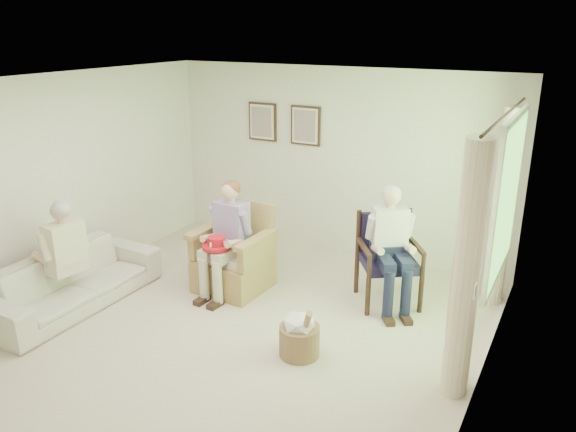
% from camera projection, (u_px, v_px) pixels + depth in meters
% --- Properties ---
extents(floor, '(5.50, 5.50, 0.00)m').
position_uv_depth(floor, '(226.00, 335.00, 5.95)').
color(floor, beige).
rests_on(floor, ground).
extents(back_wall, '(5.00, 0.04, 2.60)m').
position_uv_depth(back_wall, '(335.00, 162.00, 7.81)').
color(back_wall, silver).
rests_on(back_wall, ground).
extents(left_wall, '(0.04, 5.50, 2.60)m').
position_uv_depth(left_wall, '(48.00, 186.00, 6.65)').
color(left_wall, silver).
rests_on(left_wall, ground).
extents(right_wall, '(0.04, 5.50, 2.60)m').
position_uv_depth(right_wall, '(484.00, 270.00, 4.40)').
color(right_wall, silver).
rests_on(right_wall, ground).
extents(ceiling, '(5.00, 5.50, 0.02)m').
position_uv_depth(ceiling, '(216.00, 85.00, 5.10)').
color(ceiling, white).
rests_on(ceiling, back_wall).
extents(window, '(0.13, 2.50, 1.63)m').
position_uv_depth(window, '(507.00, 196.00, 5.32)').
color(window, '#2D6B23').
rests_on(window, right_wall).
extents(curtain_left, '(0.34, 0.34, 2.30)m').
position_uv_depth(curtain_left, '(466.00, 273.00, 4.71)').
color(curtain_left, beige).
rests_on(curtain_left, ground).
extents(curtain_right, '(0.34, 0.34, 2.30)m').
position_uv_depth(curtain_right, '(503.00, 209.00, 6.34)').
color(curtain_right, beige).
rests_on(curtain_right, ground).
extents(framed_print_left, '(0.45, 0.05, 0.55)m').
position_uv_depth(framed_print_left, '(262.00, 122.00, 8.14)').
color(framed_print_left, '#382114').
rests_on(framed_print_left, back_wall).
extents(framed_print_right, '(0.45, 0.05, 0.55)m').
position_uv_depth(framed_print_right, '(305.00, 126.00, 7.83)').
color(framed_print_right, '#382114').
rests_on(framed_print_right, back_wall).
extents(wicker_armchair, '(0.82, 0.82, 1.05)m').
position_uv_depth(wicker_armchair, '(235.00, 263.00, 6.93)').
color(wicker_armchair, '#A8834F').
rests_on(wicker_armchair, ground).
extents(wood_armchair, '(0.67, 0.63, 1.03)m').
position_uv_depth(wood_armchair, '(392.00, 255.00, 6.56)').
color(wood_armchair, black).
rests_on(wood_armchair, ground).
extents(sofa, '(2.11, 0.83, 0.62)m').
position_uv_depth(sofa, '(72.00, 281.00, 6.50)').
color(sofa, beige).
rests_on(sofa, ground).
extents(person_wicker, '(0.40, 0.62, 1.36)m').
position_uv_depth(person_wicker, '(227.00, 231.00, 6.66)').
color(person_wicker, beige).
rests_on(person_wicker, ground).
extents(person_dark, '(0.40, 0.63, 1.40)m').
position_uv_depth(person_dark, '(388.00, 239.00, 6.33)').
color(person_dark, '#191C38').
rests_on(person_dark, ground).
extents(person_sofa, '(0.42, 0.62, 1.27)m').
position_uv_depth(person_sofa, '(60.00, 250.00, 6.28)').
color(person_sofa, beige).
rests_on(person_sofa, ground).
extents(red_hat, '(0.34, 0.34, 0.14)m').
position_uv_depth(red_hat, '(217.00, 244.00, 6.53)').
color(red_hat, '#B3111C').
rests_on(red_hat, person_wicker).
extents(hatbox, '(0.52, 0.52, 0.59)m').
position_uv_depth(hatbox, '(300.00, 334.00, 5.52)').
color(hatbox, tan).
rests_on(hatbox, ground).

